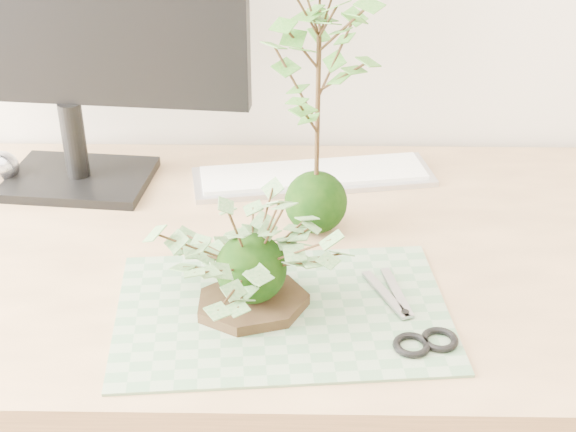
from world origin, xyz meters
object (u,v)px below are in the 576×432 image
Objects in this scene: desk at (327,295)px; monitor at (57,6)px; maple_kokedama at (319,54)px; keyboard at (313,176)px; ivy_kokedama at (250,239)px.

desk is 2.74× the size of monitor.
monitor reaches higher than maple_kokedama.
maple_kokedama reaches higher than keyboard.
keyboard reaches higher than desk.
monitor is at bearing 130.56° from ivy_kokedama.
ivy_kokedama reaches higher than keyboard.
desk is 0.37m from maple_kokedama.
maple_kokedama is at bearing 67.85° from ivy_kokedama.
maple_kokedama reaches higher than ivy_kokedama.
ivy_kokedama is at bearing -43.79° from monitor.
ivy_kokedama is 0.71× the size of keyboard.
ivy_kokedama is at bearing -112.15° from maple_kokedama.
ivy_kokedama is 0.51× the size of monitor.
desk is 5.36× the size of ivy_kokedama.
monitor reaches higher than ivy_kokedama.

